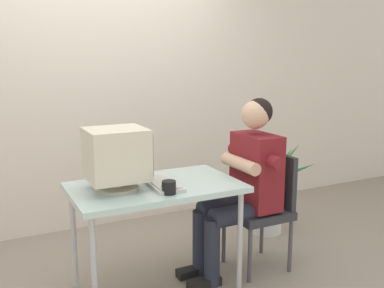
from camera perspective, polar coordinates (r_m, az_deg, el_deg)
ground_plane at (r=3.23m, az=-4.54°, el=-18.13°), size 12.00×12.00×0.00m
wall_back at (r=4.23m, az=-8.31°, el=10.06°), size 8.00×0.10×3.00m
desk at (r=2.95m, az=-4.75°, el=-6.41°), size 1.11×0.67×0.75m
crt_monitor at (r=2.80m, az=-9.70°, el=-1.46°), size 0.38×0.33×0.39m
keyboard at (r=2.91m, az=-3.97°, el=-5.05°), size 0.20×0.44×0.03m
office_chair at (r=3.38m, az=9.36°, el=-7.60°), size 0.42×0.42×0.87m
person_seated at (r=3.22m, az=6.79°, el=-4.56°), size 0.71×0.59×1.29m
potted_plant at (r=4.05m, az=9.63°, el=-5.90°), size 0.72×0.74×0.86m
desk_mug at (r=2.72m, az=-3.12°, el=-5.63°), size 0.09×0.10×0.08m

